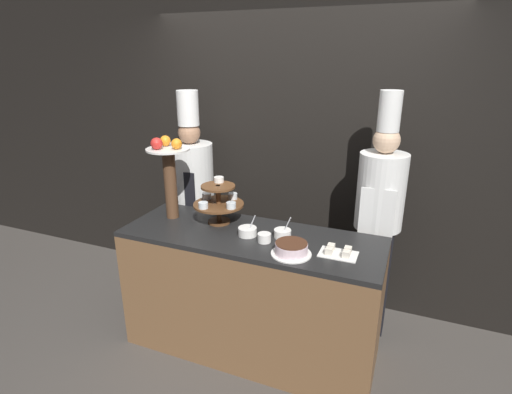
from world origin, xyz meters
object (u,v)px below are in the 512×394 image
Objects in this scene: cup_white at (264,238)px; cake_square_tray at (338,252)px; tiered_stand at (219,201)px; serving_bowl_near at (247,231)px; cake_round at (291,249)px; fruit_pedestal at (169,169)px; chef_left at (192,190)px; serving_bowl_far at (283,233)px; chef_center_left at (379,212)px.

cake_square_tray is at bearing 0.29° from cup_white.
tiered_stand is 0.35m from serving_bowl_near.
cake_round is 2.84× the size of cup_white.
cup_white is at bearing -9.67° from fruit_pedestal.
cake_round is at bearing -23.09° from serving_bowl_near.
cake_square_tray is 0.13× the size of chef_left.
serving_bowl_near is (-0.15, 0.05, 0.00)m from cup_white.
chef_left is (-0.94, 0.63, 0.02)m from cup_white.
cake_round is 0.26m from serving_bowl_far.
fruit_pedestal reaches higher than serving_bowl_far.
tiered_stand is 1.45× the size of cake_round.
fruit_pedestal is 0.33× the size of chef_center_left.
fruit_pedestal is 1.13m from cake_round.
tiered_stand is 0.97m from cake_square_tray.
chef_left is at bearing 145.88° from cup_white.
cake_square_tray is at bearing -10.95° from tiered_stand.
serving_bowl_far is at bearing -26.78° from chef_left.
cake_round is at bearing -23.74° from tiered_stand.
chef_center_left is at bearing 18.23° from fruit_pedestal.
chef_left is 1.61m from chef_center_left.
fruit_pedestal is (-0.39, -0.04, 0.21)m from tiered_stand.
chef_left is at bearing 156.29° from cake_square_tray.
fruit_pedestal is 6.94× the size of cup_white.
cake_square_tray is at bearing 21.46° from cake_round.
fruit_pedestal is at bearing 166.74° from cake_round.
chef_center_left is at bearing 43.22° from cup_white.
cake_round is (1.05, -0.25, -0.35)m from fruit_pedestal.
fruit_pedestal reaches higher than cake_round.
cup_white is at bearing -136.78° from chef_center_left.
cup_white is at bearing -179.71° from cake_square_tray.
cake_round is at bearing -13.26° from fruit_pedestal.
fruit_pedestal is 2.66× the size of cake_square_tray.
serving_bowl_near is (-0.37, 0.16, -0.01)m from cake_round.
serving_bowl_far is (0.09, 0.12, -0.00)m from cup_white.
chef_left is at bearing 153.22° from serving_bowl_far.
tiered_stand is 0.20× the size of chef_center_left.
chef_left is at bearing 102.78° from fruit_pedestal.
serving_bowl_near is at bearing -164.77° from serving_bowl_far.
serving_bowl_near is (-0.65, 0.05, 0.01)m from cake_square_tray.
fruit_pedestal is at bearing -161.77° from chef_center_left.
chef_left reaches higher than tiered_stand.
tiered_stand is 0.59× the size of fruit_pedestal.
fruit_pedestal is at bearing 170.33° from cup_white.
chef_left reaches higher than serving_bowl_near.
cup_white is 0.15m from serving_bowl_far.
cake_square_tray is 0.12× the size of chef_center_left.
chef_center_left is at bearing 74.68° from cake_square_tray.
cup_white is at bearing 154.55° from cake_round.
cake_round is 0.87m from chef_center_left.
fruit_pedestal is 1.38m from cake_square_tray.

